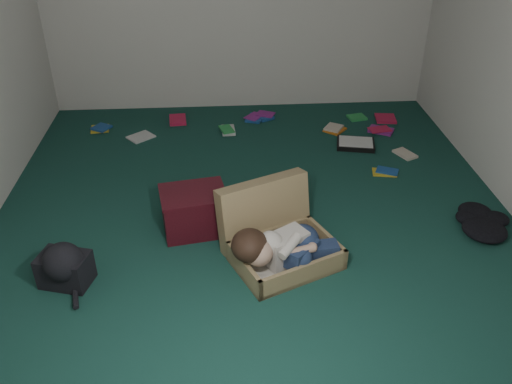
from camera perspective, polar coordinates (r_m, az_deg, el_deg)
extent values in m
plane|color=#164138|center=(4.16, -0.14, -3.00)|extent=(4.50, 4.50, 0.00)
plane|color=silver|center=(1.59, 5.32, -10.92)|extent=(4.50, 0.00, 4.50)
cube|color=#9A8155|center=(3.70, 3.18, -6.66)|extent=(0.81, 0.72, 0.15)
cube|color=beige|center=(3.72, 3.17, -7.12)|extent=(0.74, 0.64, 0.02)
cube|color=#9A8155|center=(3.82, 0.84, -2.16)|extent=(0.70, 0.47, 0.50)
cube|color=silver|center=(3.62, 3.12, -5.84)|extent=(0.33, 0.29, 0.21)
sphere|color=tan|center=(3.48, 0.31, -6.38)|extent=(0.18, 0.18, 0.18)
ellipsoid|color=black|center=(3.48, -0.67, -5.66)|extent=(0.24, 0.25, 0.21)
ellipsoid|color=navy|center=(3.69, 4.98, -5.09)|extent=(0.22, 0.25, 0.21)
cube|color=navy|center=(3.59, 4.83, -6.47)|extent=(0.26, 0.27, 0.13)
cube|color=navy|center=(3.67, 6.82, -6.16)|extent=(0.24, 0.14, 0.11)
sphere|color=white|center=(3.74, 7.72, -5.73)|extent=(0.11, 0.11, 0.11)
sphere|color=white|center=(3.71, 8.30, -6.40)|extent=(0.10, 0.10, 0.10)
cylinder|color=tan|center=(3.53, 4.86, -6.14)|extent=(0.18, 0.12, 0.06)
cube|color=#400D15|center=(4.00, -6.52, -2.15)|extent=(0.50, 0.42, 0.30)
cube|color=#400D15|center=(3.92, -6.66, -0.18)|extent=(0.53, 0.44, 0.02)
cube|color=black|center=(5.31, 10.44, 4.99)|extent=(0.40, 0.33, 0.04)
cube|color=white|center=(5.30, 10.47, 5.23)|extent=(0.36, 0.29, 0.01)
cube|color=gold|center=(5.78, -16.10, 6.44)|extent=(0.21, 0.16, 0.02)
cube|color=#CC1B43|center=(5.80, -8.24, 7.49)|extent=(0.26, 0.25, 0.02)
cube|color=silver|center=(5.52, -2.93, 6.47)|extent=(0.21, 0.24, 0.02)
cube|color=#1B4B92|center=(5.83, 0.78, 7.93)|extent=(0.22, 0.25, 0.02)
cube|color=orange|center=(5.59, 8.29, 6.51)|extent=(0.26, 0.24, 0.02)
cube|color=green|center=(5.91, 10.57, 7.71)|extent=(0.22, 0.17, 0.02)
cube|color=#912486|center=(5.66, 13.00, 6.31)|extent=(0.26, 0.25, 0.02)
cube|color=beige|center=(5.25, 15.42, 3.88)|extent=(0.19, 0.23, 0.02)
cube|color=gold|center=(4.89, 13.37, 2.02)|extent=(0.23, 0.25, 0.02)
cube|color=#CC1B43|center=(5.94, 13.47, 7.53)|extent=(0.26, 0.23, 0.02)
cube|color=silver|center=(5.51, -12.03, 5.72)|extent=(0.23, 0.19, 0.02)
cube|color=#1B4B92|center=(5.79, -0.12, 7.77)|extent=(0.26, 0.26, 0.02)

